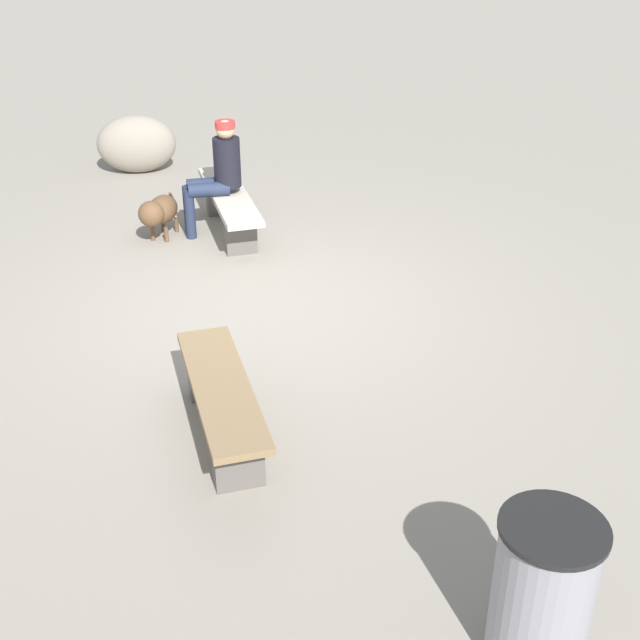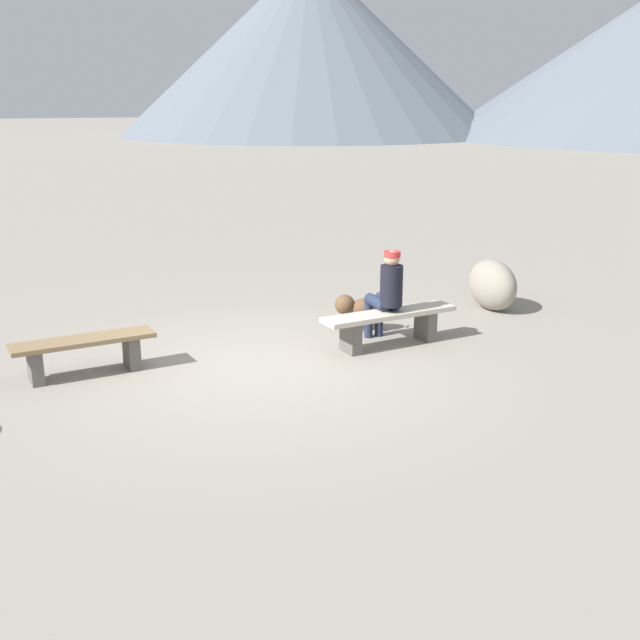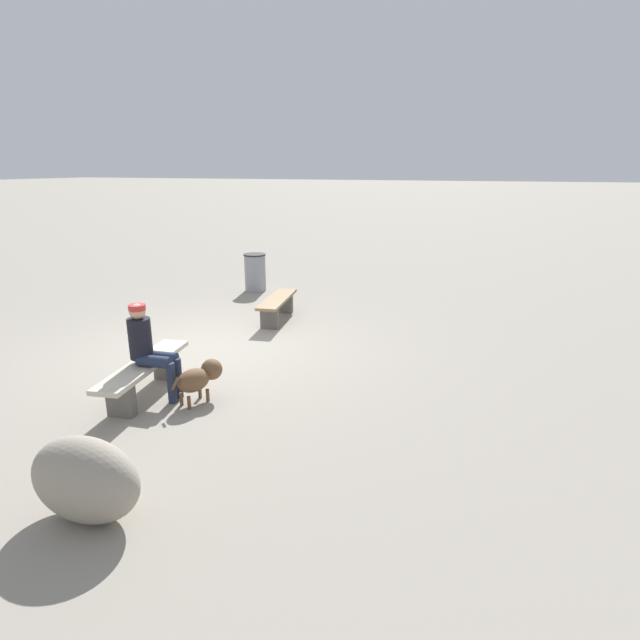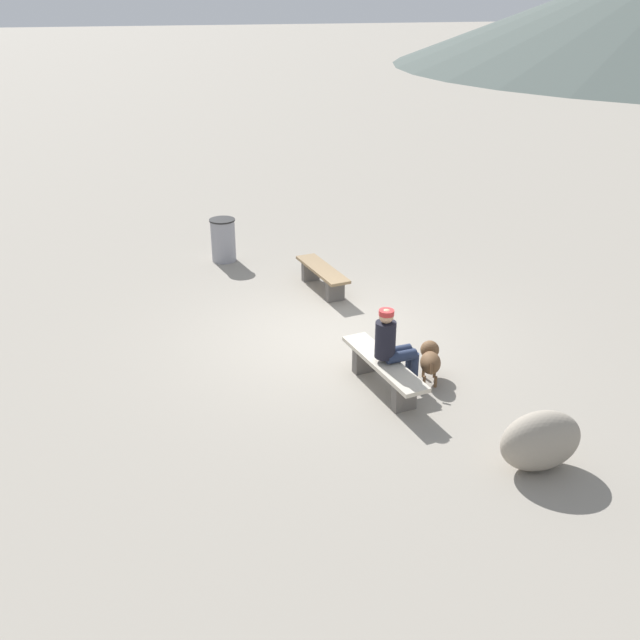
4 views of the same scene
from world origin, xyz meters
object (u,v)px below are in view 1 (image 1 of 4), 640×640
at_px(bench_left, 222,401).
at_px(trash_bin, 543,594).
at_px(seated_person, 217,171).
at_px(dog, 159,211).
at_px(boulder, 137,144).
at_px(bench_right, 230,205).

xyz_separation_m(bench_left, trash_bin, (-2.04, -1.54, 0.14)).
height_order(bench_left, seated_person, seated_person).
distance_m(bench_left, dog, 3.63).
height_order(seated_person, boulder, seated_person).
xyz_separation_m(seated_person, boulder, (2.14, 1.03, -0.32)).
bearing_deg(dog, trash_bin, 41.14).
distance_m(dog, boulder, 2.31).
relative_size(dog, trash_bin, 0.81).
relative_size(seated_person, trash_bin, 1.40).
xyz_separation_m(bench_left, boulder, (5.85, 1.04, 0.07)).
xyz_separation_m(bench_right, boulder, (2.15, 1.15, 0.05)).
bearing_deg(trash_bin, seated_person, 15.08).
xyz_separation_m(bench_left, seated_person, (3.70, 0.01, 0.39)).
distance_m(bench_right, trash_bin, 5.91).
distance_m(seated_person, trash_bin, 5.95).
bearing_deg(bench_left, boulder, 0.12).
xyz_separation_m(bench_right, seated_person, (0.00, 0.12, 0.37)).
bearing_deg(dog, bench_left, 30.01).
xyz_separation_m(bench_left, dog, (3.58, 0.63, 0.02)).
distance_m(bench_right, seated_person, 0.39).
bearing_deg(boulder, bench_right, -151.86).
distance_m(bench_right, dog, 0.75).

